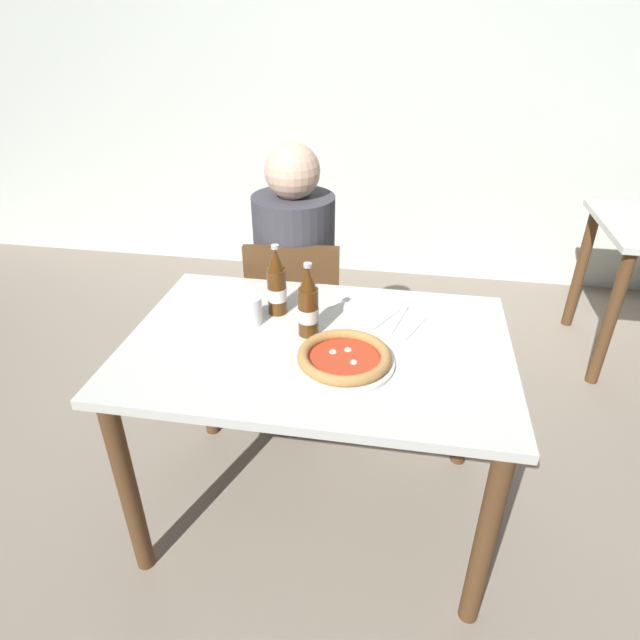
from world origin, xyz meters
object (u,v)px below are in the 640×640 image
at_px(pizza_margherita_near, 344,358).
at_px(beer_bottle_left, 277,285).
at_px(dining_table_main, 317,371).
at_px(paper_cup, 251,310).
at_px(diner_seated, 295,289).
at_px(napkin_with_cutlery, 392,320).
at_px(beer_bottle_center, 308,305).
at_px(chair_behind_table, 295,315).

relative_size(pizza_margherita_near, beer_bottle_left, 1.20).
bearing_deg(dining_table_main, paper_cup, 161.74).
distance_m(diner_seated, pizza_margherita_near, 0.85).
distance_m(dining_table_main, diner_seated, 0.70).
bearing_deg(napkin_with_cutlery, beer_bottle_left, -179.24).
bearing_deg(diner_seated, paper_cup, -91.90).
distance_m(dining_table_main, beer_bottle_center, 0.23).
distance_m(chair_behind_table, diner_seated, 0.11).
xyz_separation_m(pizza_margherita_near, beer_bottle_center, (-0.13, 0.15, 0.08)).
xyz_separation_m(beer_bottle_center, paper_cup, (-0.20, 0.03, -0.06)).
bearing_deg(dining_table_main, pizza_margherita_near, -47.08).
xyz_separation_m(dining_table_main, chair_behind_table, (-0.21, 0.61, -0.15)).
distance_m(pizza_margherita_near, beer_bottle_center, 0.22).
height_order(chair_behind_table, pizza_margherita_near, chair_behind_table).
relative_size(pizza_margherita_near, napkin_with_cutlery, 1.26).
distance_m(beer_bottle_center, napkin_with_cutlery, 0.31).
distance_m(pizza_margherita_near, napkin_with_cutlery, 0.30).
relative_size(beer_bottle_left, napkin_with_cutlery, 1.05).
distance_m(pizza_margherita_near, paper_cup, 0.38).
xyz_separation_m(chair_behind_table, napkin_with_cutlery, (0.43, -0.44, 0.27)).
bearing_deg(dining_table_main, diner_seated, 108.05).
bearing_deg(pizza_margherita_near, napkin_with_cutlery, 65.19).
relative_size(chair_behind_table, beer_bottle_left, 3.44).
bearing_deg(pizza_margherita_near, chair_behind_table, 113.06).
bearing_deg(chair_behind_table, diner_seated, -87.22).
height_order(napkin_with_cutlery, paper_cup, paper_cup).
distance_m(dining_table_main, pizza_margherita_near, 0.20).
relative_size(diner_seated, beer_bottle_left, 4.89).
relative_size(pizza_margherita_near, beer_bottle_center, 1.20).
bearing_deg(diner_seated, napkin_with_cutlery, -48.20).
distance_m(diner_seated, beer_bottle_center, 0.70).
distance_m(chair_behind_table, paper_cup, 0.62).
xyz_separation_m(pizza_margherita_near, paper_cup, (-0.33, 0.18, 0.03)).
xyz_separation_m(diner_seated, beer_bottle_left, (0.05, -0.50, 0.27)).
bearing_deg(beer_bottle_left, chair_behind_table, 95.13).
distance_m(diner_seated, napkin_with_cutlery, 0.68).
height_order(diner_seated, paper_cup, diner_seated).
xyz_separation_m(beer_bottle_left, napkin_with_cutlery, (0.39, 0.01, -0.10)).
relative_size(dining_table_main, napkin_with_cutlery, 5.11).
relative_size(dining_table_main, pizza_margherita_near, 4.04).
bearing_deg(pizza_margherita_near, diner_seated, 112.26).
height_order(beer_bottle_left, beer_bottle_center, same).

